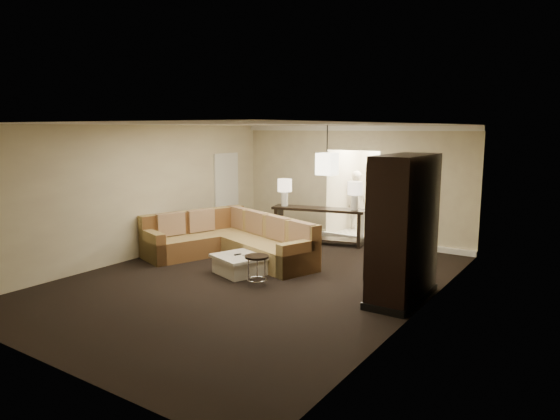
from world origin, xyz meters
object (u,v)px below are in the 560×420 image
Objects in this scene: coffee_table at (241,264)px; armoire at (403,232)px; sectional_sofa at (232,241)px; console_table at (319,222)px; drink_table at (257,264)px; person at (357,197)px.

coffee_table is 0.49× the size of armoire.
armoire is (3.04, 0.29, 0.93)m from coffee_table.
console_table is (0.85, 2.22, 0.14)m from sectional_sofa.
sectional_sofa is at bearing -124.71° from console_table.
sectional_sofa is 1.20m from coffee_table.
drink_table is 0.30× the size of person.
console_table reaches higher than drink_table.
console_table is 1.29× the size of person.
coffee_table is 3.04m from console_table.
sectional_sofa is at bearing 142.01° from drink_table.
drink_table reaches higher than coffee_table.
drink_table is at bearing -18.80° from sectional_sofa.
person is (0.02, 2.06, 0.38)m from console_table.
coffee_table is 2.16× the size of drink_table.
armoire is at bearing 135.65° from person.
sectional_sofa is 4.01m from armoire.
person is (-0.67, 5.48, 0.51)m from drink_table.
drink_table is at bearing 110.18° from person.
sectional_sofa is at bearing 91.72° from person.
armoire is at bearing 5.49° from coffee_table.
person reaches higher than sectional_sofa.
sectional_sofa is 2.11× the size of person.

